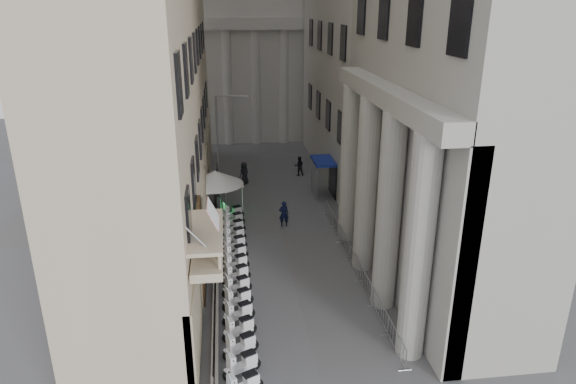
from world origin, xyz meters
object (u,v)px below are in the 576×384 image
(pedestrian_b, at_px, (299,166))
(street_lamp, at_px, (222,138))
(info_kiosk, at_px, (218,207))
(pedestrian_a, at_px, (284,214))
(security_tent, at_px, (225,180))

(pedestrian_b, bearing_deg, street_lamp, 35.94)
(info_kiosk, distance_m, pedestrian_a, 4.86)
(pedestrian_a, relative_size, pedestrian_b, 1.05)
(street_lamp, xyz_separation_m, info_kiosk, (-0.46, -4.38, -3.92))
(info_kiosk, bearing_deg, pedestrian_a, -35.29)
(info_kiosk, relative_size, pedestrian_a, 1.01)
(info_kiosk, bearing_deg, pedestrian_b, 38.04)
(street_lamp, bearing_deg, pedestrian_a, -41.00)
(street_lamp, bearing_deg, pedestrian_b, 51.08)
(security_tent, xyz_separation_m, street_lamp, (-0.14, 3.76, 2.08))
(security_tent, xyz_separation_m, info_kiosk, (-0.59, -0.61, -1.84))
(pedestrian_a, distance_m, pedestrian_b, 11.29)
(street_lamp, distance_m, info_kiosk, 5.89)
(security_tent, bearing_deg, pedestrian_b, 52.45)
(pedestrian_a, bearing_deg, street_lamp, -55.87)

